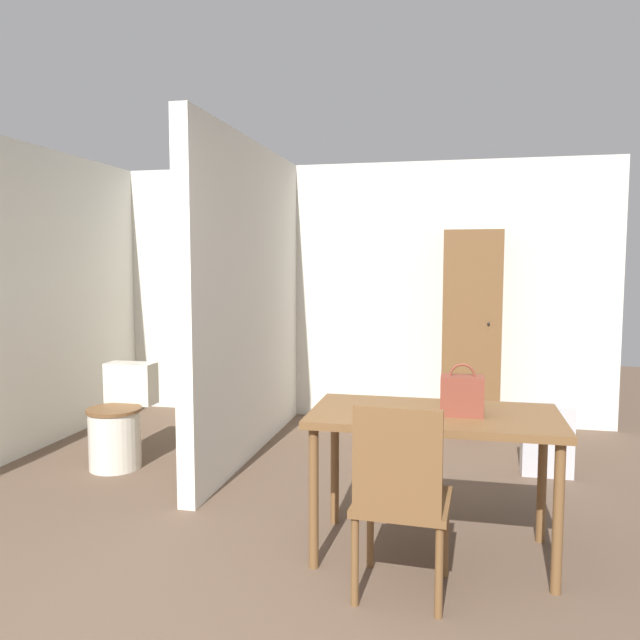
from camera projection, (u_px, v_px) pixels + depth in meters
name	position (u px, v px, depth m)	size (l,w,h in m)	color
wall_back	(334.00, 292.00, 6.23)	(5.33, 0.12, 2.50)	silver
partition_wall	(250.00, 299.00, 5.03)	(0.12, 2.54, 2.50)	silver
dining_table	(434.00, 428.00, 3.26)	(1.29, 0.68, 0.77)	brown
wooden_chair	(400.00, 494.00, 2.84)	(0.46, 0.46, 0.93)	brown
toilet	(119.00, 424.00, 4.75)	(0.41, 0.55, 0.76)	silver
handbag	(462.00, 395.00, 3.18)	(0.22, 0.13, 0.27)	brown
wooden_cabinet	(471.00, 331.00, 5.71)	(0.52, 0.40, 1.84)	brown
space_heater	(547.00, 440.00, 4.55)	(0.36, 0.19, 0.51)	#BCBCC1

